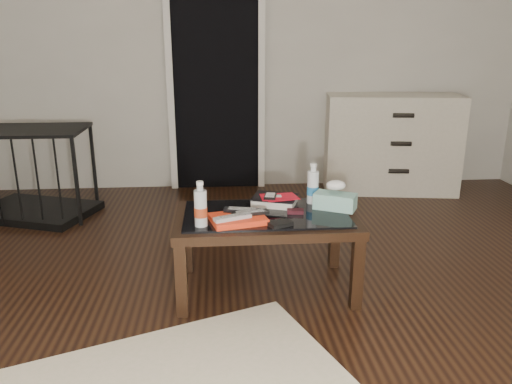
# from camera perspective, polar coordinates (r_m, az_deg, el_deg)

# --- Properties ---
(ground) EXTENTS (5.00, 5.00, 0.00)m
(ground) POSITION_cam_1_polar(r_m,az_deg,el_deg) (2.67, 4.90, -14.31)
(ground) COLOR black
(ground) RESTS_ON ground
(doorway) EXTENTS (0.90, 0.08, 2.07)m
(doorway) POSITION_cam_1_polar(r_m,az_deg,el_deg) (4.72, -4.60, 12.67)
(doorway) COLOR black
(doorway) RESTS_ON ground
(coffee_table) EXTENTS (1.00, 0.60, 0.46)m
(coffee_table) POSITION_cam_1_polar(r_m,az_deg,el_deg) (2.79, 1.12, -3.66)
(coffee_table) COLOR black
(coffee_table) RESTS_ON ground
(dresser) EXTENTS (1.26, 0.66, 0.90)m
(dresser) POSITION_cam_1_polar(r_m,az_deg,el_deg) (4.84, 15.14, 5.38)
(dresser) COLOR beige
(dresser) RESTS_ON ground
(pet_crate) EXTENTS (1.05, 0.86, 0.71)m
(pet_crate) POSITION_cam_1_polar(r_m,az_deg,el_deg) (4.43, -24.13, 0.46)
(pet_crate) COLOR black
(pet_crate) RESTS_ON ground
(magazines) EXTENTS (0.32, 0.27, 0.03)m
(magazines) POSITION_cam_1_polar(r_m,az_deg,el_deg) (2.64, -2.08, -3.10)
(magazines) COLOR red
(magazines) RESTS_ON coffee_table
(remote_silver) EXTENTS (0.20, 0.12, 0.02)m
(remote_silver) POSITION_cam_1_polar(r_m,az_deg,el_deg) (2.59, -2.70, -2.90)
(remote_silver) COLOR #ABACB0
(remote_silver) RESTS_ON magazines
(remote_black_front) EXTENTS (0.21, 0.09, 0.02)m
(remote_black_front) POSITION_cam_1_polar(r_m,az_deg,el_deg) (2.65, -0.67, -2.37)
(remote_black_front) COLOR black
(remote_black_front) RESTS_ON magazines
(remote_black_back) EXTENTS (0.21, 0.09, 0.02)m
(remote_black_back) POSITION_cam_1_polar(r_m,az_deg,el_deg) (2.69, -1.58, -2.07)
(remote_black_back) COLOR black
(remote_black_back) RESTS_ON magazines
(textbook) EXTENTS (0.30, 0.27, 0.05)m
(textbook) POSITION_cam_1_polar(r_m,az_deg,el_deg) (2.91, 2.16, -0.95)
(textbook) COLOR black
(textbook) RESTS_ON coffee_table
(dvd_mailers) EXTENTS (0.20, 0.15, 0.01)m
(dvd_mailers) POSITION_cam_1_polar(r_m,az_deg,el_deg) (2.90, 2.42, -0.52)
(dvd_mailers) COLOR red
(dvd_mailers) RESTS_ON textbook
(ipod) EXTENTS (0.08, 0.12, 0.02)m
(ipod) POSITION_cam_1_polar(r_m,az_deg,el_deg) (2.87, 1.64, -0.45)
(ipod) COLOR black
(ipod) RESTS_ON dvd_mailers
(flip_phone) EXTENTS (0.09, 0.06, 0.02)m
(flip_phone) POSITION_cam_1_polar(r_m,az_deg,el_deg) (2.77, 4.51, -2.22)
(flip_phone) COLOR black
(flip_phone) RESTS_ON coffee_table
(wallet) EXTENTS (0.14, 0.11, 0.02)m
(wallet) POSITION_cam_1_polar(r_m,az_deg,el_deg) (2.58, 2.80, -3.65)
(wallet) COLOR black
(wallet) RESTS_ON coffee_table
(water_bottle_left) EXTENTS (0.07, 0.07, 0.24)m
(water_bottle_left) POSITION_cam_1_polar(r_m,az_deg,el_deg) (2.56, -6.37, -1.35)
(water_bottle_left) COLOR #B8BEC3
(water_bottle_left) RESTS_ON coffee_table
(water_bottle_right) EXTENTS (0.08, 0.08, 0.24)m
(water_bottle_right) POSITION_cam_1_polar(r_m,az_deg,el_deg) (2.92, 6.52, 0.99)
(water_bottle_right) COLOR silver
(water_bottle_right) RESTS_ON coffee_table
(tissue_box) EXTENTS (0.26, 0.21, 0.09)m
(tissue_box) POSITION_cam_1_polar(r_m,az_deg,el_deg) (2.86, 9.03, -1.05)
(tissue_box) COLOR teal
(tissue_box) RESTS_ON coffee_table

